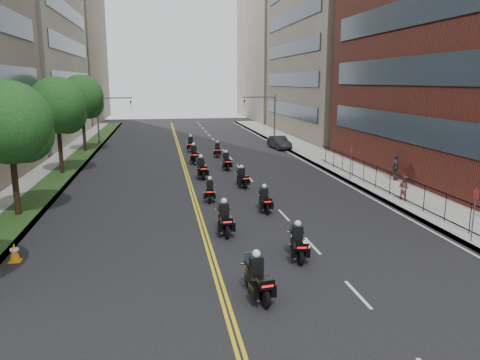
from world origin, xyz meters
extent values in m
plane|color=black|center=(0.00, 0.00, 0.00)|extent=(160.00, 160.00, 0.00)
cube|color=gray|center=(12.00, 25.00, 0.07)|extent=(4.00, 90.00, 0.15)
cube|color=gray|center=(-12.00, 25.00, 0.07)|extent=(4.00, 90.00, 0.15)
cube|color=#143715|center=(-11.20, 25.00, 0.17)|extent=(2.00, 90.00, 0.04)
cube|color=#333F4C|center=(13.95, 17.00, 3.50)|extent=(0.12, 25.80, 1.80)
cube|color=#333F4C|center=(13.95, 17.00, 7.50)|extent=(0.12, 25.80, 1.80)
cube|color=#333F4C|center=(13.95, 17.00, 11.50)|extent=(0.12, 25.80, 1.80)
cube|color=#796758|center=(21.50, 48.00, 15.00)|extent=(15.00, 28.00, 30.00)
cube|color=#333F4C|center=(13.95, 48.00, 3.50)|extent=(0.12, 24.08, 1.80)
cube|color=#333F4C|center=(13.95, 48.00, 7.50)|extent=(0.12, 24.08, 1.80)
cube|color=#333F4C|center=(13.95, 48.00, 11.50)|extent=(0.12, 24.08, 1.80)
cube|color=#333F4C|center=(13.95, 48.00, 15.50)|extent=(0.12, 24.08, 1.80)
cube|color=gray|center=(21.50, 78.00, 13.00)|extent=(15.00, 28.00, 26.00)
cube|color=#333F4C|center=(-13.95, 48.00, 3.50)|extent=(0.12, 24.08, 1.80)
cube|color=#333F4C|center=(-13.95, 48.00, 7.50)|extent=(0.12, 24.08, 1.80)
cube|color=#333F4C|center=(-13.95, 48.00, 11.50)|extent=(0.12, 24.08, 1.80)
cube|color=#333F4C|center=(-13.95, 48.00, 15.50)|extent=(0.12, 24.08, 1.80)
cube|color=#796758|center=(-22.00, 78.00, 13.00)|extent=(16.00, 28.00, 26.00)
cube|color=black|center=(11.00, 12.00, 1.60)|extent=(0.05, 28.00, 0.05)
cube|color=black|center=(11.00, 12.00, 0.30)|extent=(0.05, 28.00, 0.05)
cylinder|color=black|center=(-11.20, 12.00, 2.42)|extent=(0.32, 0.32, 4.83)
sphere|color=#184416|center=(-11.20, 12.00, 5.18)|extent=(4.40, 4.40, 4.40)
sphere|color=#184416|center=(-10.60, 12.40, 4.49)|extent=(3.08, 3.08, 3.08)
cylinder|color=black|center=(-11.20, 24.00, 2.55)|extent=(0.32, 0.32, 5.11)
sphere|color=#184416|center=(-11.20, 24.00, 5.47)|extent=(4.40, 4.40, 4.40)
sphere|color=#184416|center=(-10.60, 24.40, 4.75)|extent=(3.08, 3.08, 3.08)
cylinder|color=black|center=(-11.20, 36.00, 2.69)|extent=(0.32, 0.32, 5.39)
sphere|color=#184416|center=(-11.20, 36.00, 5.78)|extent=(4.40, 4.40, 4.40)
sphere|color=#184416|center=(-10.60, 36.40, 5.00)|extent=(3.08, 3.08, 3.08)
cylinder|color=#3F3F44|center=(10.50, 42.00, 2.80)|extent=(0.18, 0.18, 5.60)
cylinder|color=#3F3F44|center=(8.50, 42.00, 5.40)|extent=(4.00, 0.14, 0.14)
imported|color=black|center=(6.70, 42.00, 4.60)|extent=(0.16, 0.20, 1.00)
cylinder|color=#3F3F44|center=(-10.50, 42.00, 2.80)|extent=(0.18, 0.18, 5.60)
cylinder|color=#3F3F44|center=(-8.50, 42.00, 5.40)|extent=(4.00, 0.14, 0.14)
imported|color=black|center=(-6.70, 42.00, 4.60)|extent=(0.16, 0.20, 1.00)
cylinder|color=black|center=(-0.21, -0.40, 0.34)|extent=(0.24, 0.70, 0.69)
cylinder|color=black|center=(-0.44, 1.20, 0.34)|extent=(0.24, 0.70, 0.69)
cube|color=black|center=(-0.33, 0.40, 0.63)|extent=(0.61, 1.41, 0.41)
cube|color=silver|center=(-0.33, 0.45, 0.40)|extent=(0.46, 0.61, 0.30)
cube|color=black|center=(-0.21, -0.40, 0.87)|extent=(0.58, 0.50, 0.32)
cube|color=red|center=(-0.18, -0.62, 0.85)|extent=(0.41, 0.09, 0.07)
cube|color=black|center=(-0.33, 0.45, 1.14)|extent=(0.48, 0.34, 0.63)
sphere|color=silver|center=(-0.33, 0.46, 1.56)|extent=(0.29, 0.29, 0.29)
cylinder|color=black|center=(2.01, 2.91, 0.33)|extent=(0.21, 0.67, 0.66)
cylinder|color=black|center=(2.19, 4.45, 0.33)|extent=(0.21, 0.67, 0.66)
cube|color=black|center=(2.10, 3.68, 0.60)|extent=(0.56, 1.35, 0.39)
cube|color=silver|center=(2.10, 3.73, 0.38)|extent=(0.43, 0.57, 0.29)
cube|color=black|center=(2.01, 2.91, 0.84)|extent=(0.55, 0.46, 0.31)
cube|color=red|center=(1.98, 2.70, 0.82)|extent=(0.39, 0.07, 0.07)
cube|color=black|center=(2.10, 3.73, 1.09)|extent=(0.46, 0.32, 0.60)
sphere|color=silver|center=(2.10, 3.74, 1.50)|extent=(0.28, 0.28, 0.28)
cylinder|color=black|center=(-0.48, 6.63, 0.35)|extent=(0.15, 0.71, 0.71)
cylinder|color=black|center=(-0.49, 8.30, 0.35)|extent=(0.15, 0.71, 0.71)
cube|color=black|center=(-0.48, 7.47, 0.65)|extent=(0.45, 1.41, 0.42)
cube|color=silver|center=(-0.48, 7.52, 0.41)|extent=(0.40, 0.58, 0.31)
cube|color=black|center=(-0.48, 6.63, 0.90)|extent=(0.54, 0.44, 0.33)
cube|color=red|center=(-0.48, 6.41, 0.88)|extent=(0.42, 0.03, 0.07)
cube|color=black|center=(-0.48, 7.52, 1.17)|extent=(0.46, 0.29, 0.65)
sphere|color=silver|center=(-0.48, 7.53, 1.61)|extent=(0.30, 0.30, 0.30)
cylinder|color=black|center=(2.30, 10.29, 0.32)|extent=(0.14, 0.64, 0.64)
cylinder|color=black|center=(2.32, 11.79, 0.32)|extent=(0.14, 0.64, 0.64)
cube|color=black|center=(2.31, 11.04, 0.58)|extent=(0.41, 1.27, 0.38)
cube|color=silver|center=(2.31, 11.09, 0.37)|extent=(0.36, 0.52, 0.28)
cube|color=black|center=(2.30, 10.29, 0.81)|extent=(0.49, 0.40, 0.30)
cube|color=red|center=(2.30, 10.09, 0.79)|extent=(0.38, 0.03, 0.07)
cube|color=black|center=(2.31, 11.09, 1.05)|extent=(0.42, 0.27, 0.58)
sphere|color=silver|center=(2.31, 11.09, 1.44)|extent=(0.27, 0.27, 0.27)
cylinder|color=black|center=(-0.60, 13.19, 0.31)|extent=(0.21, 0.63, 0.62)
cylinder|color=black|center=(-0.41, 14.64, 0.31)|extent=(0.21, 0.63, 0.62)
cube|color=black|center=(-0.50, 13.92, 0.57)|extent=(0.54, 1.28, 0.37)
cube|color=silver|center=(-0.50, 13.96, 0.36)|extent=(0.41, 0.54, 0.27)
cube|color=black|center=(-0.60, 13.19, 0.79)|extent=(0.52, 0.44, 0.29)
cube|color=red|center=(-0.63, 13.00, 0.77)|extent=(0.37, 0.08, 0.06)
cube|color=black|center=(-0.50, 13.96, 1.03)|extent=(0.43, 0.31, 0.57)
sphere|color=silver|center=(-0.50, 13.97, 1.41)|extent=(0.27, 0.27, 0.27)
cylinder|color=black|center=(2.20, 16.62, 0.32)|extent=(0.21, 0.65, 0.64)
cylinder|color=black|center=(2.02, 18.10, 0.32)|extent=(0.21, 0.65, 0.64)
cube|color=black|center=(2.11, 17.36, 0.58)|extent=(0.54, 1.30, 0.37)
cube|color=silver|center=(2.10, 17.41, 0.36)|extent=(0.41, 0.55, 0.28)
cube|color=black|center=(2.20, 16.62, 0.80)|extent=(0.53, 0.45, 0.30)
cube|color=red|center=(2.22, 16.42, 0.79)|extent=(0.37, 0.07, 0.07)
cube|color=black|center=(2.10, 17.41, 1.05)|extent=(0.44, 0.31, 0.58)
sphere|color=silver|center=(2.10, 17.42, 1.44)|extent=(0.27, 0.27, 0.27)
cylinder|color=black|center=(-0.35, 20.08, 0.37)|extent=(0.22, 0.75, 0.74)
cylinder|color=black|center=(-0.51, 21.80, 0.37)|extent=(0.22, 0.75, 0.74)
cube|color=black|center=(-0.43, 20.94, 0.67)|extent=(0.58, 1.50, 0.43)
cube|color=silver|center=(-0.44, 20.99, 0.42)|extent=(0.46, 0.63, 0.33)
cube|color=black|center=(-0.35, 20.08, 0.93)|extent=(0.60, 0.50, 0.35)
cube|color=red|center=(-0.33, 19.85, 0.91)|extent=(0.43, 0.07, 0.08)
cube|color=black|center=(-0.44, 20.99, 1.21)|extent=(0.50, 0.34, 0.67)
sphere|color=silver|center=(-0.44, 21.00, 1.67)|extent=(0.31, 0.31, 0.31)
cylinder|color=black|center=(1.96, 23.29, 0.34)|extent=(0.14, 0.68, 0.67)
cylinder|color=black|center=(1.95, 24.88, 0.34)|extent=(0.14, 0.68, 0.67)
cube|color=black|center=(1.96, 24.08, 0.61)|extent=(0.43, 1.34, 0.40)
cube|color=silver|center=(1.96, 24.13, 0.39)|extent=(0.38, 0.55, 0.30)
cube|color=black|center=(1.96, 23.29, 0.85)|extent=(0.52, 0.42, 0.32)
cube|color=red|center=(1.96, 23.08, 0.83)|extent=(0.40, 0.03, 0.07)
cube|color=black|center=(1.96, 24.13, 1.11)|extent=(0.44, 0.28, 0.61)
sphere|color=silver|center=(1.96, 24.14, 1.53)|extent=(0.29, 0.29, 0.29)
cylinder|color=black|center=(-0.47, 26.75, 0.38)|extent=(0.18, 0.77, 0.76)
cylinder|color=black|center=(-0.54, 28.54, 0.38)|extent=(0.18, 0.77, 0.76)
cube|color=black|center=(-0.50, 27.64, 0.69)|extent=(0.53, 1.53, 0.45)
cube|color=silver|center=(-0.51, 27.70, 0.44)|extent=(0.45, 0.63, 0.34)
cube|color=black|center=(-0.47, 26.75, 0.96)|extent=(0.60, 0.49, 0.36)
cube|color=red|center=(-0.46, 26.52, 0.94)|extent=(0.45, 0.05, 0.08)
cube|color=black|center=(-0.51, 27.70, 1.25)|extent=(0.50, 0.33, 0.69)
sphere|color=silver|center=(-0.51, 27.71, 1.72)|extent=(0.32, 0.32, 0.32)
cylinder|color=black|center=(1.94, 30.14, 0.33)|extent=(0.22, 0.66, 0.65)
cylinder|color=black|center=(2.14, 31.66, 0.33)|extent=(0.22, 0.66, 0.65)
cube|color=black|center=(2.04, 30.90, 0.59)|extent=(0.57, 1.34, 0.38)
cube|color=silver|center=(2.04, 30.95, 0.37)|extent=(0.43, 0.57, 0.29)
cube|color=black|center=(1.94, 30.14, 0.82)|extent=(0.55, 0.46, 0.31)
cube|color=red|center=(1.91, 29.94, 0.81)|extent=(0.38, 0.08, 0.07)
cube|color=black|center=(2.04, 30.95, 1.07)|extent=(0.45, 0.32, 0.59)
sphere|color=silver|center=(2.04, 30.96, 1.48)|extent=(0.28, 0.28, 0.28)
cylinder|color=black|center=(-0.34, 34.12, 0.36)|extent=(0.17, 0.73, 0.73)
cylinder|color=black|center=(-0.29, 35.84, 0.36)|extent=(0.17, 0.73, 0.73)
cube|color=black|center=(-0.31, 34.98, 0.67)|extent=(0.49, 1.46, 0.43)
cube|color=silver|center=(-0.31, 35.03, 0.42)|extent=(0.42, 0.60, 0.32)
cube|color=black|center=(-0.34, 34.12, 0.92)|extent=(0.57, 0.47, 0.34)
cube|color=red|center=(-0.34, 33.89, 0.90)|extent=(0.43, 0.04, 0.08)
cube|color=black|center=(-0.31, 35.03, 1.20)|extent=(0.48, 0.31, 0.67)
sphere|color=silver|center=(-0.31, 35.04, 1.65)|extent=(0.31, 0.31, 0.31)
imported|color=black|center=(9.40, 35.34, 0.69)|extent=(1.94, 4.35, 1.39)
imported|color=#9C5F55|center=(11.20, 11.63, 0.89)|extent=(0.83, 0.89, 1.47)
imported|color=#38393F|center=(13.50, 17.07, 1.09)|extent=(0.91, 1.18, 1.87)
cube|color=orange|center=(-9.50, 5.26, 0.02)|extent=(0.48, 0.48, 0.03)
cone|color=orange|center=(-9.50, 5.26, 0.40)|extent=(0.45, 0.45, 0.80)
cylinder|color=silver|center=(-9.50, 5.26, 0.51)|extent=(0.35, 0.35, 0.09)
camera|label=1|loc=(-3.40, -14.22, 7.30)|focal=35.00mm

